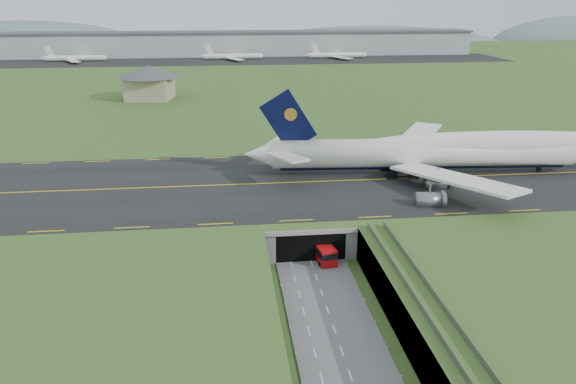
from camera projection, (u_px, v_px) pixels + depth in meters
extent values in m
plane|color=#3A5E25|center=(319.00, 284.00, 88.64)|extent=(900.00, 900.00, 0.00)
cube|color=gray|center=(319.00, 267.00, 87.65)|extent=(800.00, 800.00, 6.00)
cube|color=slate|center=(327.00, 309.00, 81.57)|extent=(12.00, 75.00, 0.20)
cube|color=black|center=(293.00, 183.00, 117.56)|extent=(800.00, 44.00, 0.18)
cube|color=gray|center=(302.00, 209.00, 104.63)|extent=(16.00, 22.00, 1.00)
cube|color=gray|center=(265.00, 223.00, 104.70)|extent=(2.00, 22.00, 6.00)
cube|color=gray|center=(339.00, 220.00, 106.22)|extent=(2.00, 22.00, 6.00)
cube|color=black|center=(306.00, 235.00, 100.94)|extent=(12.00, 12.00, 5.00)
cube|color=#A8A8A3|center=(311.00, 232.00, 94.24)|extent=(17.00, 0.50, 0.80)
cube|color=#A8A8A3|center=(430.00, 310.00, 70.57)|extent=(3.00, 53.00, 0.50)
cube|color=gray|center=(420.00, 305.00, 70.17)|extent=(0.06, 53.00, 1.00)
cube|color=gray|center=(441.00, 304.00, 70.47)|extent=(0.06, 53.00, 1.00)
cylinder|color=#A8A8A3|center=(458.00, 378.00, 62.65)|extent=(0.90, 0.90, 5.60)
cylinder|color=#A8A8A3|center=(421.00, 320.00, 73.90)|extent=(0.90, 0.90, 5.60)
cylinder|color=#A8A8A3|center=(395.00, 277.00, 85.15)|extent=(0.90, 0.90, 5.60)
cylinder|color=white|center=(423.00, 152.00, 121.69)|extent=(65.73, 10.90, 6.16)
sphere|color=white|center=(571.00, 151.00, 122.99)|extent=(6.46, 6.46, 6.04)
cone|color=white|center=(259.00, 154.00, 120.27)|extent=(7.15, 6.33, 5.85)
ellipsoid|color=white|center=(504.00, 145.00, 121.93)|extent=(68.43, 10.60, 6.47)
ellipsoid|color=black|center=(567.00, 147.00, 122.70)|extent=(4.50, 3.00, 2.16)
cylinder|color=black|center=(422.00, 163.00, 122.48)|extent=(62.21, 7.10, 2.59)
cube|color=white|center=(414.00, 140.00, 136.61)|extent=(21.78, 27.65, 2.59)
cube|color=white|center=(285.00, 139.00, 126.83)|extent=(9.31, 11.28, 0.99)
cube|color=white|center=(454.00, 178.00, 107.56)|extent=(18.64, 28.90, 2.59)
cube|color=white|center=(287.00, 157.00, 113.22)|extent=(8.24, 11.44, 0.99)
cube|color=black|center=(288.00, 121.00, 118.13)|extent=(12.25, 1.47, 13.62)
cylinder|color=gold|center=(291.00, 114.00, 117.67)|extent=(2.74, 0.87, 2.70)
cylinder|color=slate|center=(414.00, 158.00, 131.64)|extent=(5.22, 3.53, 3.18)
cylinder|color=slate|center=(386.00, 148.00, 140.99)|extent=(5.22, 3.53, 3.18)
cylinder|color=slate|center=(437.00, 183.00, 114.40)|extent=(5.22, 3.53, 3.18)
cylinder|color=slate|center=(429.00, 200.00, 104.69)|extent=(5.22, 3.53, 3.18)
cylinder|color=black|center=(539.00, 170.00, 124.15)|extent=(1.09, 0.56, 1.06)
cube|color=black|center=(402.00, 171.00, 122.89)|extent=(6.25, 7.14, 1.35)
cube|color=red|center=(323.00, 251.00, 96.29)|extent=(3.92, 7.72, 2.95)
cube|color=black|center=(323.00, 248.00, 96.10)|extent=(4.00, 7.83, 0.98)
cube|color=black|center=(323.00, 258.00, 96.70)|extent=(3.65, 7.20, 0.49)
cylinder|color=black|center=(320.00, 264.00, 94.10)|extent=(0.48, 0.93, 0.88)
cylinder|color=black|center=(311.00, 252.00, 98.56)|extent=(0.48, 0.93, 0.88)
cylinder|color=black|center=(334.00, 262.00, 94.77)|extent=(0.48, 0.93, 0.88)
cylinder|color=black|center=(325.00, 250.00, 99.23)|extent=(0.48, 0.93, 0.88)
cube|color=tan|center=(150.00, 88.00, 211.43)|extent=(17.79, 17.79, 8.40)
cone|color=#4C4C51|center=(148.00, 71.00, 209.35)|extent=(26.10, 26.10, 4.20)
cube|color=#B2B2B2|center=(243.00, 44.00, 365.43)|extent=(300.00, 22.00, 15.00)
cube|color=#4C4C51|center=(242.00, 32.00, 362.95)|extent=(302.00, 24.00, 1.20)
cube|color=black|center=(245.00, 60.00, 339.74)|extent=(320.00, 50.00, 0.08)
cylinder|color=white|center=(75.00, 58.00, 332.85)|extent=(34.00, 3.20, 3.20)
cylinder|color=white|center=(232.00, 56.00, 342.96)|extent=(34.00, 3.20, 3.20)
cylinder|color=white|center=(337.00, 55.00, 350.02)|extent=(34.00, 3.20, 3.20)
ellipsoid|color=slate|center=(24.00, 55.00, 473.63)|extent=(220.00, 77.00, 56.00)
ellipsoid|color=slate|center=(371.00, 51.00, 506.08)|extent=(260.00, 91.00, 44.00)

